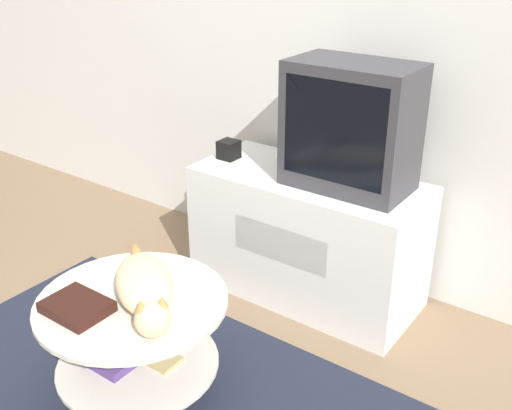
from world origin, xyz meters
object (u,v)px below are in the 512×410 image
Objects in this scene: cat at (145,287)px; tv at (351,126)px; dvd_box at (77,307)px; speaker at (229,150)px.

tv is at bearing 111.90° from cat.
cat is (0.14, 0.18, 0.04)m from dvd_box.
tv is 6.03× the size of speaker.
dvd_box is at bearing -79.47° from speaker.
cat is at bearing 51.07° from dvd_box.
tv is at bearing 3.05° from speaker.
speaker is 1.13m from dvd_box.
tv reaches higher than speaker.
speaker is 0.17× the size of cat.
dvd_box is at bearing -91.25° from cat.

